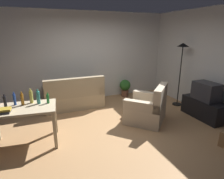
# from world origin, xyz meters

# --- Properties ---
(ground_plane) EXTENTS (5.20, 4.40, 0.02)m
(ground_plane) POSITION_xyz_m (0.00, 0.00, -0.01)
(ground_plane) COLOR tan
(wall_rear) EXTENTS (5.20, 0.10, 2.70)m
(wall_rear) POSITION_xyz_m (0.00, 2.20, 1.35)
(wall_rear) COLOR silver
(wall_rear) RESTS_ON ground_plane
(wall_right) EXTENTS (0.10, 4.40, 2.70)m
(wall_right) POSITION_xyz_m (2.60, 0.00, 1.35)
(wall_right) COLOR silver
(wall_right) RESTS_ON ground_plane
(couch) EXTENTS (1.62, 0.84, 0.92)m
(couch) POSITION_xyz_m (-0.64, 1.59, 0.31)
(couch) COLOR tan
(couch) RESTS_ON ground_plane
(tv_stand) EXTENTS (0.44, 1.10, 0.48)m
(tv_stand) POSITION_xyz_m (2.25, -0.36, 0.24)
(tv_stand) COLOR black
(tv_stand) RESTS_ON ground_plane
(tv) EXTENTS (0.41, 0.60, 0.44)m
(tv) POSITION_xyz_m (2.25, -0.36, 0.70)
(tv) COLOR #2D2D33
(tv) RESTS_ON tv_stand
(torchiere_lamp) EXTENTS (0.32, 0.32, 1.81)m
(torchiere_lamp) POSITION_xyz_m (2.25, 0.60, 1.41)
(torchiere_lamp) COLOR black
(torchiere_lamp) RESTS_ON ground_plane
(desk) EXTENTS (1.27, 0.83, 0.76)m
(desk) POSITION_xyz_m (-1.89, 0.05, 0.65)
(desk) COLOR #C6B28E
(desk) RESTS_ON ground_plane
(potted_plant) EXTENTS (0.36, 0.36, 0.57)m
(potted_plant) POSITION_xyz_m (1.15, 1.90, 0.33)
(potted_plant) COLOR brown
(potted_plant) RESTS_ON ground_plane
(armchair) EXTENTS (1.23, 1.23, 0.92)m
(armchair) POSITION_xyz_m (0.83, 0.01, 0.32)
(armchair) COLOR beige
(armchair) RESTS_ON ground_plane
(bottle_dark) EXTENTS (0.05, 0.05, 0.24)m
(bottle_dark) POSITION_xyz_m (-2.16, 0.19, 0.87)
(bottle_dark) COLOR black
(bottle_dark) RESTS_ON desk
(bottle_blue) EXTENTS (0.05, 0.05, 0.26)m
(bottle_blue) POSITION_xyz_m (-2.00, 0.23, 0.87)
(bottle_blue) COLOR #2347A3
(bottle_blue) RESTS_ON desk
(bottle_amber) EXTENTS (0.06, 0.06, 0.26)m
(bottle_amber) POSITION_xyz_m (-1.87, 0.17, 0.88)
(bottle_amber) COLOR #9E6019
(bottle_amber) RESTS_ON desk
(bottle_squat) EXTENTS (0.07, 0.07, 0.29)m
(bottle_squat) POSITION_xyz_m (-1.71, 0.23, 0.89)
(bottle_squat) COLOR #BCB24C
(bottle_squat) RESTS_ON desk
(bottle_tall) EXTENTS (0.07, 0.07, 0.29)m
(bottle_tall) POSITION_xyz_m (-1.59, 0.13, 0.89)
(bottle_tall) COLOR teal
(bottle_tall) RESTS_ON desk
(bottle_green) EXTENTS (0.05, 0.05, 0.22)m
(bottle_green) POSITION_xyz_m (-1.41, 0.09, 0.86)
(bottle_green) COLOR #1E722D
(bottle_green) RESTS_ON desk
(book_stack) EXTENTS (0.21, 0.19, 0.08)m
(book_stack) POSITION_xyz_m (-2.15, -0.11, 0.80)
(book_stack) COLOR #333338
(book_stack) RESTS_ON desk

